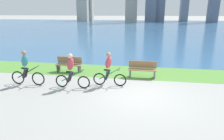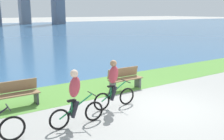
{
  "view_description": "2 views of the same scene",
  "coord_description": "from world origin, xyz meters",
  "px_view_note": "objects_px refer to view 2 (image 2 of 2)",
  "views": [
    {
      "loc": [
        0.21,
        -8.18,
        3.49
      ],
      "look_at": [
        -1.28,
        0.9,
        0.81
      ],
      "focal_mm": 32.56,
      "sensor_mm": 36.0,
      "label": 1
    },
    {
      "loc": [
        -5.93,
        -5.82,
        3.17
      ],
      "look_at": [
        -1.23,
        1.41,
        1.2
      ],
      "focal_mm": 40.69,
      "sensor_mm": 36.0,
      "label": 2
    }
  ],
  "objects_px": {
    "cyclist_trailing": "(75,98)",
    "bench_near_path": "(125,79)",
    "bench_far_along_path": "(16,94)",
    "cyclist_lead": "(114,84)"
  },
  "relations": [
    {
      "from": "bench_near_path",
      "to": "bench_far_along_path",
      "type": "height_order",
      "value": "same"
    },
    {
      "from": "bench_near_path",
      "to": "cyclist_lead",
      "type": "bearing_deg",
      "value": -135.62
    },
    {
      "from": "cyclist_trailing",
      "to": "bench_near_path",
      "type": "distance_m",
      "value": 3.89
    },
    {
      "from": "cyclist_lead",
      "to": "cyclist_trailing",
      "type": "relative_size",
      "value": 0.98
    },
    {
      "from": "cyclist_trailing",
      "to": "bench_far_along_path",
      "type": "bearing_deg",
      "value": 113.45
    },
    {
      "from": "cyclist_lead",
      "to": "bench_near_path",
      "type": "bearing_deg",
      "value": 44.38
    },
    {
      "from": "cyclist_trailing",
      "to": "bench_near_path",
      "type": "height_order",
      "value": "cyclist_trailing"
    },
    {
      "from": "cyclist_lead",
      "to": "cyclist_trailing",
      "type": "distance_m",
      "value": 1.76
    },
    {
      "from": "cyclist_trailing",
      "to": "bench_far_along_path",
      "type": "distance_m",
      "value": 2.71
    },
    {
      "from": "bench_near_path",
      "to": "bench_far_along_path",
      "type": "bearing_deg",
      "value": 175.4
    }
  ]
}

